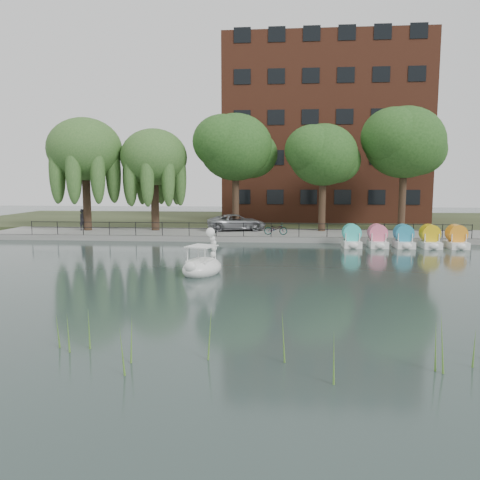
# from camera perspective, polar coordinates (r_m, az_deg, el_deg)

# --- Properties ---
(ground_plane) EXTENTS (120.00, 120.00, 0.00)m
(ground_plane) POSITION_cam_1_polar(r_m,az_deg,el_deg) (20.98, -2.26, -4.88)
(ground_plane) COLOR #3C4D4B
(promenade) EXTENTS (40.00, 6.00, 0.40)m
(promenade) POSITION_cam_1_polar(r_m,az_deg,el_deg) (36.69, 0.75, 0.65)
(promenade) COLOR gray
(promenade) RESTS_ON ground_plane
(kerb) EXTENTS (40.00, 0.25, 0.40)m
(kerb) POSITION_cam_1_polar(r_m,az_deg,el_deg) (33.77, 0.40, 0.08)
(kerb) COLOR gray
(kerb) RESTS_ON ground_plane
(land_strip) EXTENTS (60.00, 22.00, 0.36)m
(land_strip) POSITION_cam_1_polar(r_m,az_deg,el_deg) (50.60, 1.83, 2.44)
(land_strip) COLOR #47512D
(land_strip) RESTS_ON ground_plane
(railing) EXTENTS (32.00, 0.05, 1.00)m
(railing) POSITION_cam_1_polar(r_m,az_deg,el_deg) (33.86, 0.43, 1.71)
(railing) COLOR black
(railing) RESTS_ON promenade
(apartment_building) EXTENTS (20.00, 10.07, 18.00)m
(apartment_building) POSITION_cam_1_polar(r_m,az_deg,el_deg) (50.78, 9.99, 12.72)
(apartment_building) COLOR #4C1E16
(apartment_building) RESTS_ON land_strip
(willow_left) EXTENTS (5.88, 5.88, 9.01)m
(willow_left) POSITION_cam_1_polar(r_m,az_deg,el_deg) (40.06, -18.40, 10.40)
(willow_left) COLOR #473323
(willow_left) RESTS_ON promenade
(willow_mid) EXTENTS (5.32, 5.32, 8.15)m
(willow_mid) POSITION_cam_1_polar(r_m,az_deg,el_deg) (38.72, -10.44, 9.84)
(willow_mid) COLOR #473323
(willow_mid) RESTS_ON promenade
(broadleaf_center) EXTENTS (6.00, 6.00, 9.25)m
(broadleaf_center) POSITION_cam_1_polar(r_m,az_deg,el_deg) (38.61, -0.54, 11.18)
(broadleaf_center) COLOR #473323
(broadleaf_center) RESTS_ON promenade
(broadleaf_right) EXTENTS (5.40, 5.40, 8.32)m
(broadleaf_right) POSITION_cam_1_polar(r_m,az_deg,el_deg) (38.08, 10.11, 10.11)
(broadleaf_right) COLOR #473323
(broadleaf_right) RESTS_ON promenade
(broadleaf_far) EXTENTS (6.30, 6.30, 9.71)m
(broadleaf_far) POSITION_cam_1_polar(r_m,az_deg,el_deg) (40.24, 19.44, 11.09)
(broadleaf_far) COLOR #473323
(broadleaf_far) RESTS_ON promenade
(minivan) EXTENTS (3.78, 5.89, 1.51)m
(minivan) POSITION_cam_1_polar(r_m,az_deg,el_deg) (37.85, -0.41, 2.31)
(minivan) COLOR gray
(minivan) RESTS_ON promenade
(bicycle) EXTENTS (0.69, 1.75, 1.00)m
(bicycle) POSITION_cam_1_polar(r_m,az_deg,el_deg) (34.94, 4.38, 1.46)
(bicycle) COLOR gray
(bicycle) RESTS_ON promenade
(pedestrian) EXTENTS (0.75, 0.85, 1.98)m
(pedestrian) POSITION_cam_1_polar(r_m,az_deg,el_deg) (40.13, -18.63, 2.54)
(pedestrian) COLOR black
(pedestrian) RESTS_ON promenade
(swan_boat) EXTENTS (2.37, 2.92, 2.14)m
(swan_boat) POSITION_cam_1_polar(r_m,az_deg,el_deg) (22.30, -4.57, -2.95)
(swan_boat) COLOR white
(swan_boat) RESTS_ON ground_plane
(pedal_boat_row) EXTENTS (7.95, 1.70, 1.40)m
(pedal_boat_row) POSITION_cam_1_polar(r_m,az_deg,el_deg) (32.87, 19.30, 0.19)
(pedal_boat_row) COLOR white
(pedal_boat_row) RESTS_ON ground_plane
(reed_bank) EXTENTS (24.00, 2.40, 1.20)m
(reed_bank) POSITION_cam_1_polar(r_m,az_deg,el_deg) (11.52, 2.02, -12.03)
(reed_bank) COLOR #669938
(reed_bank) RESTS_ON ground_plane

